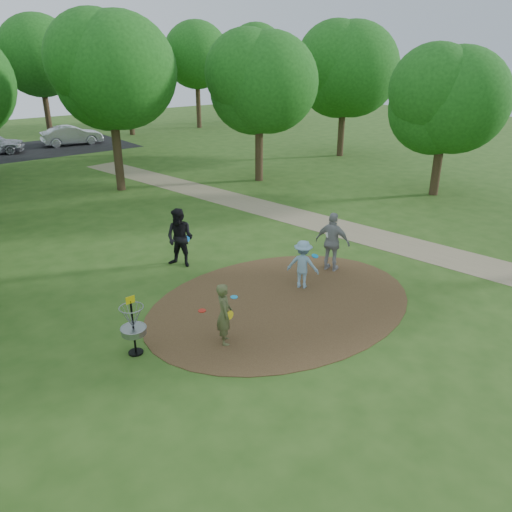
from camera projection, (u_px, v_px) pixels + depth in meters
ground at (282, 303)px, 14.54m from camera, size 100.00×100.00×0.00m
dirt_clearing at (282, 303)px, 14.54m from camera, size 8.40×8.40×0.02m
footpath at (370, 236)px, 19.77m from camera, size 7.55×39.89×0.01m
parking_lot at (34, 150)px, 37.24m from camera, size 14.00×8.00×0.01m
player_observer_with_disc at (224, 314)px, 12.26m from camera, size 0.63×0.71×1.63m
player_throwing_with_disc at (303, 264)px, 15.23m from camera, size 1.18×1.14×1.54m
player_walking_with_disc at (180, 238)px, 16.70m from camera, size 1.15×1.23×2.01m
player_waiting_with_disc at (333, 242)px, 16.36m from camera, size 0.90×1.27×2.00m
disc_ground_cyan at (234, 297)px, 14.83m from camera, size 0.22×0.22×0.02m
disc_ground_red at (202, 311)px, 14.05m from camera, size 0.22×0.22×0.02m
car_right at (72, 135)px, 38.81m from camera, size 4.68×2.17×1.48m
disc_golf_basket at (133, 322)px, 11.80m from camera, size 0.63×0.63×1.54m
tree_ring at (176, 91)px, 21.12m from camera, size 37.52×45.11×8.87m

